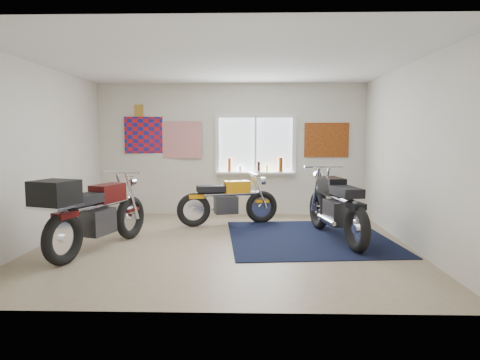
{
  "coord_description": "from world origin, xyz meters",
  "views": [
    {
      "loc": [
        0.4,
        -6.33,
        1.65
      ],
      "look_at": [
        0.23,
        0.4,
        0.94
      ],
      "focal_mm": 32.0,
      "sensor_mm": 36.0,
      "label": 1
    }
  ],
  "objects_px": {
    "maroon_tourer": "(92,213)",
    "yellow_triumph": "(228,202)",
    "black_chrome_bike": "(336,208)",
    "navy_rug": "(308,238)"
  },
  "relations": [
    {
      "from": "maroon_tourer",
      "to": "yellow_triumph",
      "type": "bearing_deg",
      "value": -24.12
    },
    {
      "from": "yellow_triumph",
      "to": "black_chrome_bike",
      "type": "height_order",
      "value": "black_chrome_bike"
    },
    {
      "from": "black_chrome_bike",
      "to": "maroon_tourer",
      "type": "relative_size",
      "value": 1.03
    },
    {
      "from": "yellow_triumph",
      "to": "maroon_tourer",
      "type": "relative_size",
      "value": 0.86
    },
    {
      "from": "yellow_triumph",
      "to": "black_chrome_bike",
      "type": "relative_size",
      "value": 0.84
    },
    {
      "from": "yellow_triumph",
      "to": "maroon_tourer",
      "type": "xyz_separation_m",
      "value": [
        -1.79,
        -1.97,
        0.15
      ]
    },
    {
      "from": "black_chrome_bike",
      "to": "navy_rug",
      "type": "bearing_deg",
      "value": 66.0
    },
    {
      "from": "navy_rug",
      "to": "black_chrome_bike",
      "type": "relative_size",
      "value": 1.17
    },
    {
      "from": "navy_rug",
      "to": "yellow_triumph",
      "type": "height_order",
      "value": "yellow_triumph"
    },
    {
      "from": "yellow_triumph",
      "to": "navy_rug",
      "type": "bearing_deg",
      "value": -53.22
    }
  ]
}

